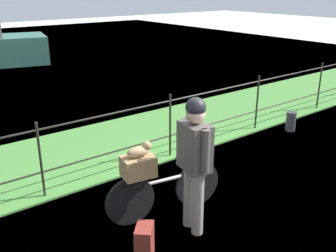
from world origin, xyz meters
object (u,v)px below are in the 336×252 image
object	(u,v)px
bicycle_main	(164,191)
backpack_on_paving	(144,242)
terrier_dog	(140,151)
wooden_crate	(138,167)
cyclist_person	(194,154)
mooring_bollard	(291,121)

from	to	relation	value
bicycle_main	backpack_on_paving	bearing A→B (deg)	-141.02
terrier_dog	backpack_on_paving	size ratio (longest dim) A/B	0.81
wooden_crate	cyclist_person	size ratio (longest dim) A/B	0.23
terrier_dog	cyclist_person	bearing A→B (deg)	-52.85
bicycle_main	cyclist_person	world-z (taller)	cyclist_person
bicycle_main	terrier_dog	bearing A→B (deg)	169.74
cyclist_person	mooring_bollard	size ratio (longest dim) A/B	4.19
bicycle_main	cyclist_person	xyz separation A→B (m)	(0.09, -0.47, 0.66)
bicycle_main	wooden_crate	bearing A→B (deg)	169.74
terrier_dog	bicycle_main	bearing A→B (deg)	-10.26
terrier_dog	mooring_bollard	bearing A→B (deg)	10.86
cyclist_person	mooring_bollard	world-z (taller)	cyclist_person
bicycle_main	backpack_on_paving	distance (m)	0.90
mooring_bollard	wooden_crate	bearing A→B (deg)	-169.26
terrier_dog	wooden_crate	bearing A→B (deg)	169.74
terrier_dog	backpack_on_paving	distance (m)	1.06
wooden_crate	backpack_on_paving	xyz separation A→B (m)	(-0.35, -0.62, -0.57)
backpack_on_paving	mooring_bollard	distance (m)	4.83
terrier_dog	cyclist_person	world-z (taller)	cyclist_person
wooden_crate	bicycle_main	bearing A→B (deg)	-10.26
cyclist_person	backpack_on_paving	size ratio (longest dim) A/B	4.21
wooden_crate	cyclist_person	distance (m)	0.72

